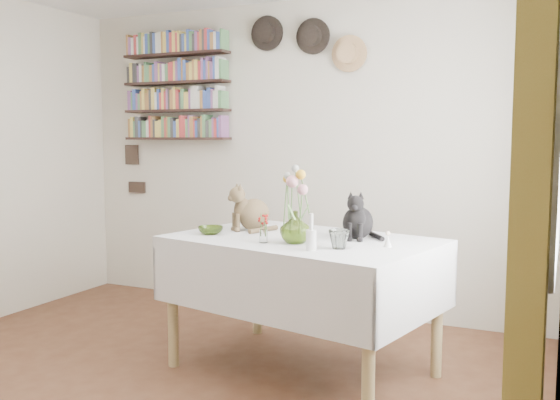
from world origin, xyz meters
The scene contains 16 objects.
room centered at (0.00, 0.00, 1.25)m, with size 4.08×4.58×2.58m.
window centered at (1.97, 0.80, 1.40)m, with size 0.12×1.52×1.32m.
curtain centered at (1.90, -0.12, 1.15)m, with size 0.12×0.38×2.10m, color brown.
dining_table centered at (0.59, 0.95, 0.62)m, with size 1.70×1.29×0.82m.
tabby_cat centered at (0.18, 1.12, 0.97)m, with size 0.21×0.26×0.31m, color brown, non-canonical shape.
black_cat centered at (0.89, 1.08, 0.96)m, with size 0.19×0.25×0.29m, color black, non-canonical shape.
flower_vase centered at (0.63, 0.77, 0.91)m, with size 0.18×0.18×0.18m, color #8AAA41.
green_bowl centered at (0.02, 0.85, 0.84)m, with size 0.15×0.15×0.05m, color #8AAA41.
drinking_glass centered at (0.91, 0.70, 0.87)m, with size 0.11×0.11×0.10m, color white.
candlestick centered at (0.79, 0.60, 0.88)m, with size 0.06×0.06×0.20m.
berry_jar centered at (0.45, 0.71, 0.90)m, with size 0.05×0.05×0.19m.
porcelain_figurine centered at (1.13, 0.87, 0.86)m, with size 0.05×0.05×0.09m.
flower_bouquet centered at (0.62, 0.78, 1.16)m, with size 0.17×0.12×0.39m.
bookshelf_unit centered at (-1.10, 2.16, 1.84)m, with size 1.00×0.16×0.91m.
wall_hats centered at (0.12, 2.19, 2.17)m, with size 0.98×0.09×0.48m.
wall_art_plaques centered at (-1.63, 2.23, 1.12)m, with size 0.21×0.02×0.44m.
Camera 1 is at (2.01, -2.43, 1.42)m, focal length 40.00 mm.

